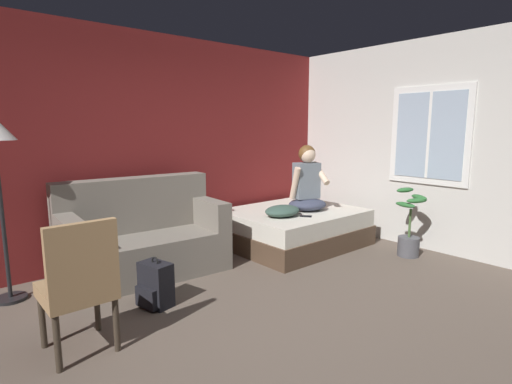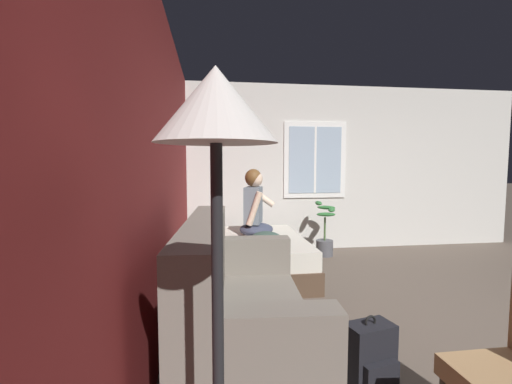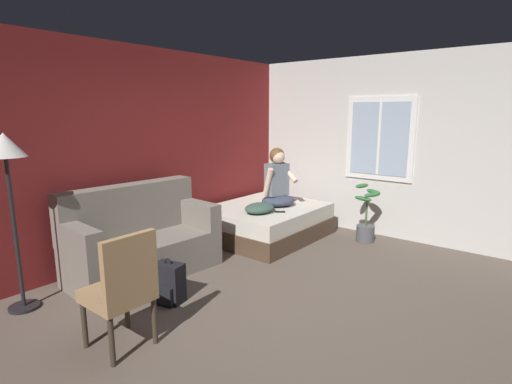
{
  "view_description": "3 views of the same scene",
  "coord_description": "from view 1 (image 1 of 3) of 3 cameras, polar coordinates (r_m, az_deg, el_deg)",
  "views": [
    {
      "loc": [
        -1.91,
        -2.06,
        1.6
      ],
      "look_at": [
        1.35,
        1.77,
        0.77
      ],
      "focal_mm": 28.0,
      "sensor_mm": 36.0,
      "label": 1
    },
    {
      "loc": [
        -2.38,
        2.12,
        1.42
      ],
      "look_at": [
        1.06,
        1.65,
        1.14
      ],
      "focal_mm": 24.0,
      "sensor_mm": 36.0,
      "label": 2
    },
    {
      "loc": [
        -2.77,
        -1.91,
        1.88
      ],
      "look_at": [
        1.36,
        1.4,
        0.82
      ],
      "focal_mm": 28.0,
      "sensor_mm": 36.0,
      "label": 3
    }
  ],
  "objects": [
    {
      "name": "ground_plane",
      "position": [
        3.23,
        2.3,
        -20.32
      ],
      "size": [
        40.0,
        40.0,
        0.0
      ],
      "primitive_type": "plane",
      "color": "brown"
    },
    {
      "name": "wall_back_accent",
      "position": [
        5.0,
        -18.0,
        6.04
      ],
      "size": [
        11.16,
        0.16,
        2.7
      ],
      "primitive_type": "cube",
      "color": "maroon",
      "rests_on": "ground"
    },
    {
      "name": "wall_side_with_window",
      "position": [
        5.48,
        27.57,
        5.72
      ],
      "size": [
        0.19,
        6.35,
        2.7
      ],
      "color": "silver",
      "rests_on": "ground"
    },
    {
      "name": "bed",
      "position": [
        5.49,
        5.32,
        -5.06
      ],
      "size": [
        1.75,
        1.46,
        0.48
      ],
      "color": "#4C3828",
      "rests_on": "ground"
    },
    {
      "name": "couch",
      "position": [
        4.54,
        -15.85,
        -6.4
      ],
      "size": [
        1.75,
        0.94,
        1.04
      ],
      "color": "slate",
      "rests_on": "ground"
    },
    {
      "name": "side_chair",
      "position": [
        3.09,
        -23.97,
        -11.7
      ],
      "size": [
        0.46,
        0.46,
        0.98
      ],
      "color": "#382D23",
      "rests_on": "ground"
    },
    {
      "name": "person_seated",
      "position": [
        5.4,
        7.3,
        1.15
      ],
      "size": [
        0.63,
        0.57,
        0.88
      ],
      "color": "#383D51",
      "rests_on": "bed"
    },
    {
      "name": "backpack",
      "position": [
        3.78,
        -14.22,
        -12.8
      ],
      "size": [
        0.28,
        0.33,
        0.46
      ],
      "color": "black",
      "rests_on": "ground"
    },
    {
      "name": "throw_pillow",
      "position": [
        5.03,
        3.8,
        -2.7
      ],
      "size": [
        0.5,
        0.39,
        0.14
      ],
      "primitive_type": "ellipsoid",
      "rotation": [
        0.0,
        0.0,
        -0.06
      ],
      "color": "#385147",
      "rests_on": "bed"
    },
    {
      "name": "cell_phone",
      "position": [
        5.06,
        7.13,
        -3.45
      ],
      "size": [
        0.14,
        0.16,
        0.01
      ],
      "primitive_type": "cube",
      "rotation": [
        0.0,
        0.0,
        3.8
      ],
      "color": "black",
      "rests_on": "bed"
    },
    {
      "name": "potted_plant",
      "position": [
        5.32,
        21.05,
        -5.41
      ],
      "size": [
        0.39,
        0.37,
        0.85
      ],
      "color": "#4C4C51",
      "rests_on": "ground"
    }
  ]
}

